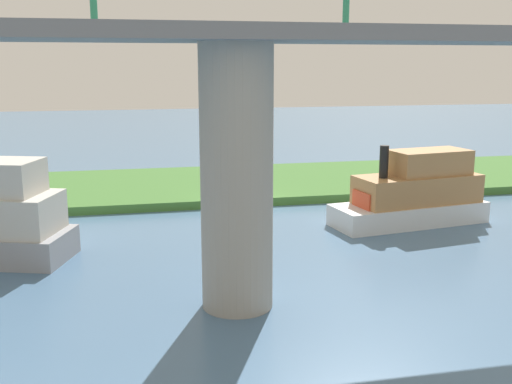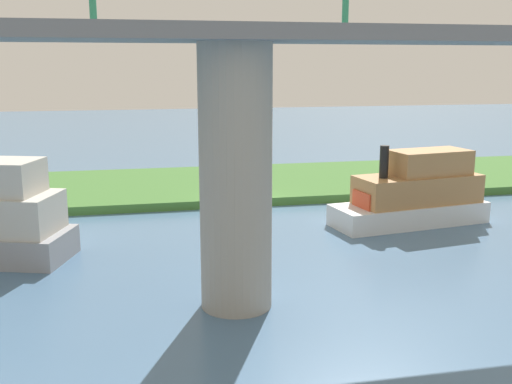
% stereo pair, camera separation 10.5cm
% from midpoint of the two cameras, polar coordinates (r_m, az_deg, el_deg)
% --- Properties ---
extents(ground_plane, '(160.00, 160.00, 0.00)m').
position_cam_midpoint_polar(ground_plane, '(35.47, -0.79, -1.47)').
color(ground_plane, '#4C7093').
extents(grassy_bank, '(80.00, 12.00, 0.50)m').
position_cam_midpoint_polar(grassy_bank, '(41.18, -2.40, 0.79)').
color(grassy_bank, '#427533').
rests_on(grassy_bank, ground).
extents(bridge_pylon, '(2.46, 2.46, 9.01)m').
position_cam_midpoint_polar(bridge_pylon, '(20.18, -1.80, 1.20)').
color(bridge_pylon, '#9E998E').
rests_on(bridge_pylon, ground).
extents(bridge_span, '(62.45, 4.30, 3.25)m').
position_cam_midpoint_polar(bridge_span, '(19.87, -1.90, 15.53)').
color(bridge_span, slate).
rests_on(bridge_span, bridge_pylon).
extents(person_on_bank, '(0.50, 0.50, 1.39)m').
position_cam_midpoint_polar(person_on_bank, '(37.42, 0.68, 1.13)').
color(person_on_bank, '#2D334C').
rests_on(person_on_bank, grassy_bank).
extents(mooring_post, '(0.20, 0.20, 0.89)m').
position_cam_midpoint_polar(mooring_post, '(38.64, 10.67, 0.88)').
color(mooring_post, brown).
rests_on(mooring_post, grassy_bank).
extents(skiff_small, '(8.66, 4.03, 4.26)m').
position_cam_midpoint_polar(skiff_small, '(32.72, 14.91, -0.21)').
color(skiff_small, white).
rests_on(skiff_small, ground).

